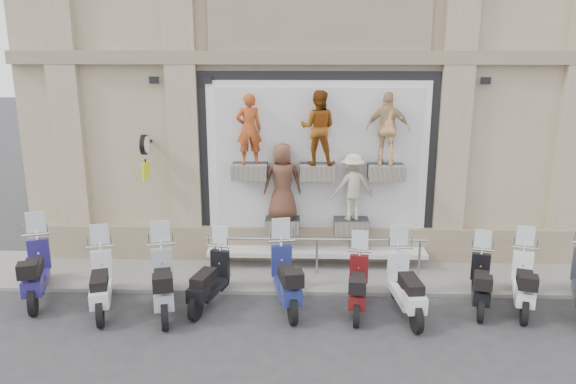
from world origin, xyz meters
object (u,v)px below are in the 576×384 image
Objects in this scene: clock_sign_bracket at (145,151)px; scooter_g at (407,275)px; scooter_c at (162,272)px; scooter_h at (482,273)px; scooter_e at (286,268)px; scooter_f at (358,276)px; scooter_b at (100,273)px; guard_rail at (317,258)px; scooter_a at (35,261)px; scooter_d at (209,270)px; scooter_i at (525,273)px.

scooter_g is at bearing -21.71° from clock_sign_bracket.
scooter_h is (6.30, 0.38, -0.11)m from scooter_c.
scooter_c is 2.43m from scooter_e.
scooter_e reaches higher than scooter_f.
scooter_e is at bearing -12.18° from scooter_b.
guard_rail is 5.97m from scooter_a.
scooter_a is 1.02× the size of scooter_e.
clock_sign_bracket is 0.52× the size of scooter_b.
scooter_d reaches higher than guard_rail.
scooter_i is at bearing -13.58° from clock_sign_bracket.
scooter_h is (7.15, -1.88, -2.08)m from clock_sign_bracket.
scooter_a is at bearing -137.07° from clock_sign_bracket.
scooter_h is 0.94× the size of scooter_i.
clock_sign_bracket is 3.31m from scooter_d.
scooter_c is (0.84, -2.25, -1.97)m from clock_sign_bracket.
scooter_b is at bearing 173.58° from scooter_g.
scooter_b is 6.00m from scooter_g.
scooter_b is 2.13m from scooter_d.
scooter_c is (1.24, -0.02, 0.04)m from scooter_b.
scooter_i reaches higher than scooter_d.
scooter_b is at bearing -171.78° from scooter_f.
guard_rail is 2.46× the size of scooter_c.
scooter_a reaches higher than scooter_e.
scooter_d is (1.71, -1.95, -2.05)m from clock_sign_bracket.
scooter_b is at bearing -162.42° from scooter_h.
scooter_d is (0.86, 0.30, -0.09)m from scooter_c.
scooter_f is (0.78, -1.64, 0.27)m from guard_rail.
scooter_a is at bearing 155.47° from scooter_c.
clock_sign_bracket is at bearing 162.49° from scooter_f.
clock_sign_bracket is 0.55× the size of scooter_d.
scooter_a is 1.13× the size of scooter_d.
scooter_a is 1.04× the size of scooter_g.
scooter_i is at bearing -19.69° from guard_rail.
guard_rail is 2.74× the size of scooter_d.
scooter_c is at bearing -149.68° from guard_rail.
guard_rail is 2.58× the size of scooter_b.
scooter_b reaches higher than scooter_d.
scooter_d is 1.02× the size of scooter_f.
scooter_g is at bearing -14.47° from scooter_c.
scooter_h is (3.25, -1.41, 0.26)m from guard_rail.
scooter_b is 1.08× the size of scooter_f.
scooter_i is at bearing 11.50° from scooter_h.
scooter_c is at bearing 173.80° from scooter_g.
scooter_f is at bearing 165.75° from scooter_g.
scooter_g is at bearing 10.55° from scooter_d.
scooter_i is at bearing -19.12° from scooter_a.
guard_rail is 2.53× the size of scooter_g.
scooter_g reaches higher than guard_rail.
scooter_g is at bearing -1.04° from scooter_f.
scooter_f is 0.96× the size of scooter_i.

